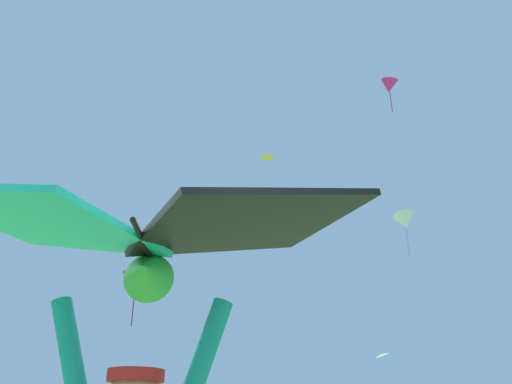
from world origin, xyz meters
TOP-DOWN VIEW (x-y plane):
  - held_stunt_kite at (0.24, -0.48)m, footprint 2.02×1.32m
  - distant_kite_magenta_high_left at (2.80, 24.26)m, footprint 1.41×1.49m
  - distant_kite_white_high_right at (2.38, 18.05)m, footprint 0.91×0.97m
  - distant_kite_yellow_overhead_distant at (-5.95, 30.07)m, footprint 1.03×1.04m
  - distant_kite_magenta_low_left at (-5.63, 10.94)m, footprint 0.82×0.82m
  - distant_kite_green_mid_right at (0.94, 18.49)m, footprint 0.70×0.72m

SIDE VIEW (x-z plane):
  - held_stunt_kite at x=0.24m, z-range 1.98..2.41m
  - distant_kite_green_mid_right at x=0.94m, z-range 4.14..4.40m
  - distant_kite_magenta_low_left at x=-5.63m, z-range 4.68..6.38m
  - distant_kite_white_high_right at x=2.38m, z-range 8.39..10.34m
  - distant_kite_yellow_overhead_distant at x=-5.95m, z-range 19.85..20.10m
  - distant_kite_magenta_high_left at x=2.80m, z-range 19.28..21.64m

